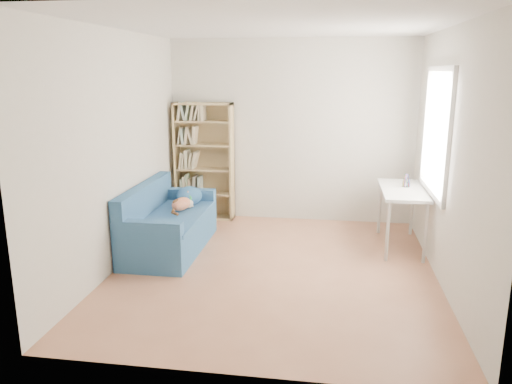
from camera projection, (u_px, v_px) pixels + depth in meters
ground at (274, 270)px, 5.56m from camera, size 4.00×4.00×0.00m
room_shell at (285, 122)px, 5.18m from camera, size 3.54×4.04×2.62m
sofa at (168, 225)px, 6.15m from camera, size 0.79×1.65×0.81m
bookshelf at (204, 166)px, 7.33m from camera, size 0.86×0.27×1.71m
desk at (402, 195)px, 6.13m from camera, size 0.52×1.14×0.75m
pen_cup at (406, 182)px, 6.19m from camera, size 0.09×0.09×0.17m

